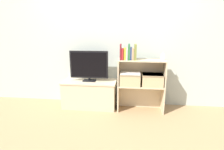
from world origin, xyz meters
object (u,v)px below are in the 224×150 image
at_px(book_tan, 133,54).
at_px(baby_monitor, 163,57).
at_px(book_forest, 129,52).
at_px(book_maroon, 121,52).
at_px(book_crimson, 123,54).
at_px(laptop, 130,73).
at_px(tv_stand, 90,94).
at_px(book_ivory, 127,54).
at_px(tv, 89,65).
at_px(storage_basket_right, 152,79).
at_px(book_navy, 131,54).
at_px(storage_basket_left, 130,79).
at_px(book_mustard, 125,54).
at_px(book_olive, 135,52).

bearing_deg(book_tan, baby_monitor, 5.24).
height_order(book_forest, baby_monitor, book_forest).
xyz_separation_m(book_maroon, book_forest, (0.13, 0.00, 0.00)).
height_order(book_crimson, baby_monitor, book_crimson).
xyz_separation_m(book_forest, laptop, (0.03, 0.03, -0.35)).
xyz_separation_m(book_crimson, baby_monitor, (0.63, 0.04, -0.04)).
bearing_deg(tv_stand, book_ivory, -9.46).
distance_m(tv_stand, book_forest, 1.03).
xyz_separation_m(tv, baby_monitor, (1.21, -0.06, 0.18)).
relative_size(book_forest, storage_basket_right, 0.74).
height_order(book_navy, book_tan, book_navy).
bearing_deg(laptop, storage_basket_left, 0.00).
distance_m(tv_stand, book_crimson, 0.94).
bearing_deg(book_maroon, tv_stand, 168.86).
relative_size(book_forest, baby_monitor, 1.94).
relative_size(book_maroon, book_forest, 0.99).
relative_size(tv_stand, book_crimson, 5.30).
xyz_separation_m(tv, book_maroon, (0.55, -0.11, 0.25)).
height_order(tv, book_forest, book_forest).
height_order(book_crimson, book_tan, book_tan).
xyz_separation_m(book_mustard, storage_basket_right, (0.45, 0.03, -0.41)).
bearing_deg(storage_basket_left, book_crimson, -167.81).
bearing_deg(laptop, baby_monitor, 1.72).
xyz_separation_m(tv_stand, baby_monitor, (1.21, -0.07, 0.69)).
bearing_deg(book_ivory, book_forest, 0.00).
bearing_deg(book_forest, storage_basket_right, 4.09).
xyz_separation_m(tv_stand, storage_basket_right, (1.07, -0.08, 0.32)).
distance_m(book_tan, baby_monitor, 0.47).
bearing_deg(baby_monitor, book_crimson, -176.11).
relative_size(tv_stand, book_olive, 3.79).
xyz_separation_m(book_maroon, book_ivory, (0.10, 0.00, -0.03)).
relative_size(book_ivory, storage_basket_right, 0.52).
bearing_deg(laptop, book_mustard, -163.17).
xyz_separation_m(tv, book_forest, (0.68, -0.11, 0.25)).
bearing_deg(laptop, book_olive, -21.44).
relative_size(book_maroon, book_mustard, 1.31).
bearing_deg(book_crimson, book_tan, 0.00).
xyz_separation_m(book_forest, book_olive, (0.10, 0.00, -0.00)).
bearing_deg(tv, storage_basket_right, -4.21).
relative_size(baby_monitor, laptop, 0.40).
distance_m(book_crimson, book_mustard, 0.04).
height_order(tv, book_navy, book_navy).
bearing_deg(book_navy, laptop, 96.50).
height_order(book_navy, laptop, book_navy).
bearing_deg(book_forest, laptop, 44.63).
bearing_deg(book_maroon, book_crimson, 0.00).
bearing_deg(tv_stand, book_olive, -7.89).
xyz_separation_m(tv, storage_basket_right, (1.07, -0.08, -0.19)).
height_order(book_ivory, storage_basket_left, book_ivory).
xyz_separation_m(book_ivory, laptop, (0.06, 0.03, -0.31)).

